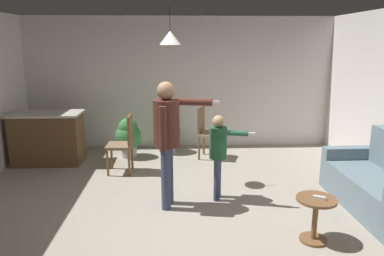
{
  "coord_description": "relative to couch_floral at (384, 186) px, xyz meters",
  "views": [
    {
      "loc": [
        -0.1,
        -4.3,
        2.2
      ],
      "look_at": [
        0.13,
        0.64,
        1.0
      ],
      "focal_mm": 33.5,
      "sensor_mm": 36.0,
      "label": 1
    }
  ],
  "objects": [
    {
      "name": "ground",
      "position": [
        -2.65,
        -0.01,
        -0.33
      ],
      "size": [
        7.68,
        7.68,
        0.0
      ],
      "primitive_type": "plane",
      "color": "#9E9384"
    },
    {
      "name": "wall_back",
      "position": [
        -2.65,
        3.19,
        1.02
      ],
      "size": [
        6.4,
        0.1,
        2.7
      ],
      "primitive_type": "cube",
      "color": "silver",
      "rests_on": "ground"
    },
    {
      "name": "couch_floral",
      "position": [
        0.0,
        0.0,
        0.0
      ],
      "size": [
        0.88,
        1.81,
        1.0
      ],
      "rotation": [
        0.0,
        0.0,
        1.59
      ],
      "color": "slate",
      "rests_on": "ground"
    },
    {
      "name": "kitchen_counter",
      "position": [
        -5.1,
        2.15,
        0.15
      ],
      "size": [
        1.26,
        0.66,
        0.95
      ],
      "color": "brown",
      "rests_on": "ground"
    },
    {
      "name": "side_table_by_couch",
      "position": [
        -1.21,
        -0.73,
        -0.0
      ],
      "size": [
        0.44,
        0.44,
        0.52
      ],
      "color": "brown",
      "rests_on": "ground"
    },
    {
      "name": "person_adult",
      "position": [
        -2.86,
        0.23,
        0.73
      ],
      "size": [
        0.87,
        0.49,
        1.71
      ],
      "rotation": [
        0.0,
        0.0,
        -1.77
      ],
      "color": "#384260",
      "rests_on": "ground"
    },
    {
      "name": "person_child",
      "position": [
        -2.16,
        0.43,
        0.43
      ],
      "size": [
        0.58,
        0.45,
        1.22
      ],
      "rotation": [
        0.0,
        0.0,
        -1.81
      ],
      "color": "#384260",
      "rests_on": "ground"
    },
    {
      "name": "dining_chair_by_counter",
      "position": [
        -3.64,
        1.58,
        0.21
      ],
      "size": [
        0.43,
        0.43,
        1.0
      ],
      "rotation": [
        0.0,
        0.0,
        1.55
      ],
      "color": "brown",
      "rests_on": "ground"
    },
    {
      "name": "dining_chair_near_wall",
      "position": [
        -2.16,
        2.32,
        0.21
      ],
      "size": [
        0.53,
        0.53,
        1.0
      ],
      "rotation": [
        0.0,
        0.0,
        4.38
      ],
      "color": "brown",
      "rests_on": "ground"
    },
    {
      "name": "potted_plant_corner",
      "position": [
        -3.67,
        2.43,
        0.1
      ],
      "size": [
        0.51,
        0.51,
        0.78
      ],
      "color": "#B7B2AD",
      "rests_on": "ground"
    },
    {
      "name": "potted_plant_by_wall",
      "position": [
        -2.91,
        2.72,
        0.11
      ],
      "size": [
        0.52,
        0.52,
        0.8
      ],
      "color": "#B7B2AD",
      "rests_on": "ground"
    },
    {
      "name": "spare_remote_on_table",
      "position": [
        -1.19,
        -0.76,
        0.21
      ],
      "size": [
        0.13,
        0.09,
        0.04
      ],
      "primitive_type": "cube",
      "rotation": [
        0.0,
        0.0,
        1.13
      ],
      "color": "white",
      "rests_on": "side_table_by_couch"
    },
    {
      "name": "ceiling_light_pendant",
      "position": [
        -2.82,
        1.09,
        1.92
      ],
      "size": [
        0.32,
        0.32,
        0.55
      ],
      "color": "silver"
    }
  ]
}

